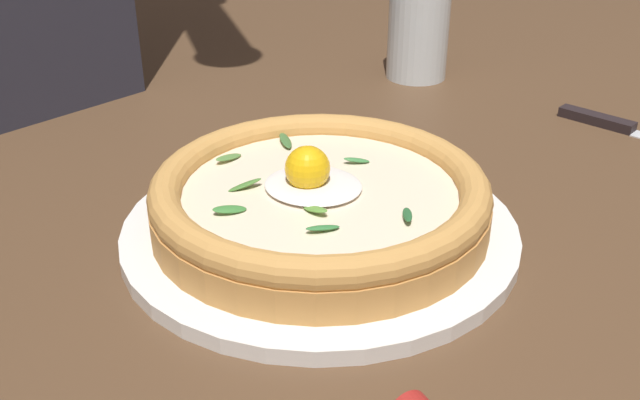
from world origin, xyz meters
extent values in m
cube|color=brown|center=(0.00, 0.00, -0.01)|extent=(2.40, 2.40, 0.03)
cylinder|color=white|center=(0.05, 0.02, 0.01)|extent=(0.30, 0.30, 0.01)
cylinder|color=#CF9149|center=(0.05, 0.02, 0.02)|extent=(0.25, 0.25, 0.02)
torus|color=#CF934A|center=(0.05, 0.02, 0.04)|extent=(0.25, 0.25, 0.02)
cylinder|color=#FBE3C3|center=(0.05, 0.02, 0.04)|extent=(0.21, 0.21, 0.00)
ellipsoid|color=white|center=(0.05, 0.02, 0.04)|extent=(0.07, 0.07, 0.01)
sphere|color=yellow|center=(0.06, 0.02, 0.06)|extent=(0.03, 0.03, 0.03)
ellipsoid|color=#417038|center=(0.11, -0.05, 0.04)|extent=(0.03, 0.03, 0.01)
ellipsoid|color=#609D3E|center=(0.04, 0.05, 0.04)|extent=(0.02, 0.02, 0.01)
ellipsoid|color=#578841|center=(0.13, 0.00, 0.04)|extent=(0.02, 0.03, 0.01)
ellipsoid|color=#286434|center=(-0.03, 0.03, 0.04)|extent=(0.02, 0.03, 0.01)
ellipsoid|color=#498134|center=(0.10, 0.04, 0.04)|extent=(0.02, 0.02, 0.01)
ellipsoid|color=#3F8745|center=(0.04, -0.04, 0.04)|extent=(0.02, 0.02, 0.01)
ellipsoid|color=#3C8239|center=(0.09, 0.07, 0.04)|extent=(0.02, 0.02, 0.01)
ellipsoid|color=#357E3D|center=(0.02, 0.07, 0.04)|extent=(0.02, 0.02, 0.01)
cube|color=black|center=(-0.12, -0.30, 0.01)|extent=(0.08, 0.04, 0.01)
cylinder|color=silver|center=(0.09, -0.37, 0.07)|extent=(0.07, 0.07, 0.13)
cylinder|color=white|center=(0.09, -0.37, 0.03)|extent=(0.07, 0.07, 0.07)
camera|label=1|loc=(-0.15, 0.46, 0.29)|focal=41.67mm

